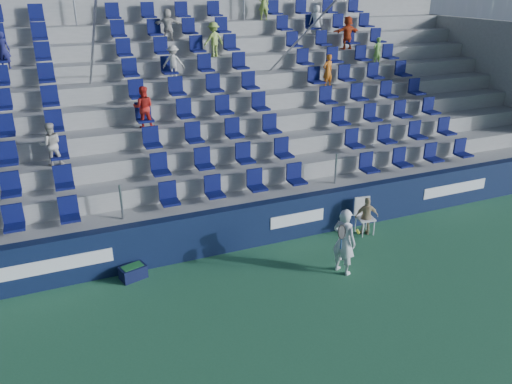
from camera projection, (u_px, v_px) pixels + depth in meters
ground at (298, 313)px, 10.71m from camera, size 70.00×70.00×0.00m
sponsor_wall at (244, 227)px, 13.15m from camera, size 24.00×0.32×1.20m
grandstand at (188, 123)px, 16.87m from camera, size 24.00×8.17×6.63m
tennis_player at (344, 241)px, 11.90m from camera, size 0.71×0.72×1.69m
line_judge_chair at (363, 213)px, 13.95m from camera, size 0.52×0.53×1.04m
line_judge at (367, 216)px, 13.82m from camera, size 0.71×0.46×1.12m
ball_bin at (133, 272)px, 11.90m from camera, size 0.68×0.53×0.33m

